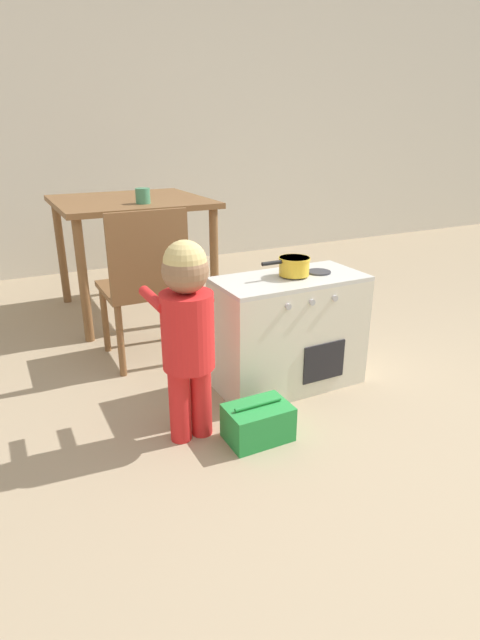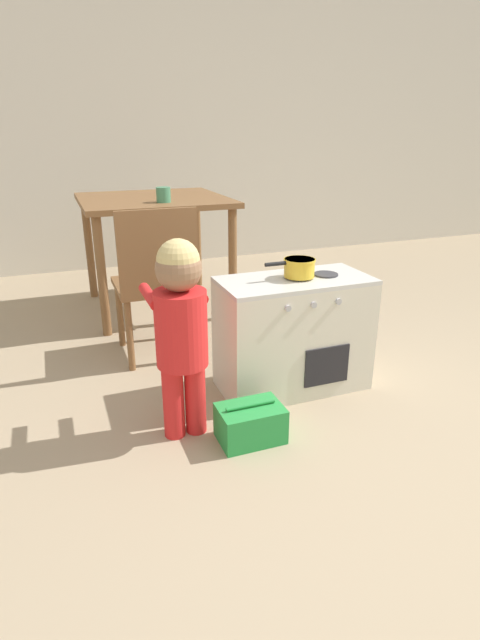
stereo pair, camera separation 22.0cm
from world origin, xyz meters
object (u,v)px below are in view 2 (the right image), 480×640
toy_pot (299,267)px  dining_chair_near (156,280)px  cup_on_table (163,195)px  dining_table (154,213)px  play_kitchen (293,334)px  toy_basket (250,423)px  child_figure (181,319)px

toy_pot → dining_chair_near: bearing=135.0°
cup_on_table → dining_table: bearing=93.5°
play_kitchen → toy_basket: 0.55m
play_kitchen → dining_table: dining_table is taller
child_figure → dining_table: bearing=81.5°
toy_pot → toy_basket: toy_pot is taller
play_kitchen → dining_table: size_ratio=0.75×
dining_table → play_kitchen: bearing=-75.7°
cup_on_table → dining_chair_near: bearing=-108.4°
child_figure → toy_basket: size_ratio=3.16×
play_kitchen → dining_table: bearing=104.3°
child_figure → dining_table: child_figure is taller
toy_pot → child_figure: (-0.62, -0.21, -0.10)m
play_kitchen → toy_pot: size_ratio=2.90×
toy_basket → cup_on_table: bearing=89.2°
play_kitchen → dining_table: 1.51m
child_figure → dining_table: (0.24, 1.63, 0.16)m
dining_chair_near → cup_on_table: 0.73m
toy_basket → cup_on_table: cup_on_table is taller
toy_basket → cup_on_table: size_ratio=2.85×
toy_basket → dining_table: dining_table is taller
toy_pot → dining_chair_near: size_ratio=0.29×
dining_chair_near → cup_on_table: size_ratio=9.12×
toy_pot → toy_basket: size_ratio=0.93×
child_figure → toy_basket: bearing=-31.6°
toy_basket → dining_table: 1.87m
dining_table → cup_on_table: size_ratio=10.35×
play_kitchen → toy_basket: (-0.37, -0.36, -0.20)m
dining_table → cup_on_table: (0.02, -0.26, 0.15)m
dining_table → cup_on_table: cup_on_table is taller
cup_on_table → toy_pot: bearing=-72.6°
dining_table → toy_basket: bearing=-90.2°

